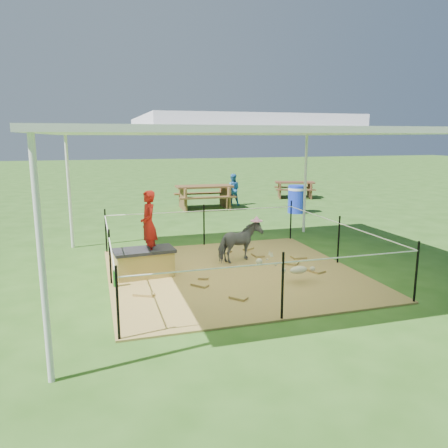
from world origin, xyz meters
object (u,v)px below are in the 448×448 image
object	(u,v)px
picnic_table_near	(204,197)
picnic_table_far	(294,190)
woman	(148,219)
green_bottle	(115,279)
straw_bale	(145,264)
pony	(240,242)
trash_barrel	(297,199)
foal	(298,268)
distant_person	(233,190)

from	to	relation	value
picnic_table_near	picnic_table_far	bearing A→B (deg)	23.11
woman	green_bottle	world-z (taller)	woman
straw_bale	woman	world-z (taller)	woman
pony	trash_barrel	xyz separation A→B (m)	(3.83, 5.21, 0.04)
foal	woman	bearing A→B (deg)	146.74
picnic_table_far	distant_person	distance (m)	3.44
pony	trash_barrel	size ratio (longest dim) A/B	1.02
trash_barrel	distant_person	distance (m)	2.76
green_bottle	trash_barrel	bearing A→B (deg)	43.57
picnic_table_far	picnic_table_near	bearing A→B (deg)	-139.02
green_bottle	distant_person	world-z (taller)	distant_person
green_bottle	picnic_table_near	bearing A→B (deg)	65.63
woman	picnic_table_near	bearing A→B (deg)	153.81
straw_bale	foal	distance (m)	2.80
woman	picnic_table_near	xyz separation A→B (m)	(2.90, 7.40, -0.68)
green_bottle	trash_barrel	xyz separation A→B (m)	(6.37, 6.06, 0.30)
foal	trash_barrel	world-z (taller)	trash_barrel
picnic_table_near	distant_person	world-z (taller)	distant_person
green_bottle	picnic_table_far	world-z (taller)	picnic_table_far
green_bottle	straw_bale	bearing A→B (deg)	39.29
foal	picnic_table_near	size ratio (longest dim) A/B	0.46
green_bottle	picnic_table_far	size ratio (longest dim) A/B	0.17
trash_barrel	distant_person	bearing A→B (deg)	125.23
green_bottle	woman	bearing A→B (deg)	34.70
foal	picnic_table_far	bearing A→B (deg)	56.43
straw_bale	woman	distance (m)	0.85
picnic_table_far	distant_person	bearing A→B (deg)	-138.84
pony	picnic_table_far	world-z (taller)	pony
green_bottle	pony	distance (m)	2.69
picnic_table_near	distant_person	size ratio (longest dim) A/B	1.68
pony	trash_barrel	bearing A→B (deg)	-58.61
green_bottle	foal	size ratio (longest dim) A/B	0.31
foal	distant_person	xyz separation A→B (m)	(1.68, 9.01, 0.31)
distant_person	woman	bearing A→B (deg)	78.48
trash_barrel	picnic_table_near	distance (m)	3.34
trash_barrel	distant_person	world-z (taller)	distant_person
woman	green_bottle	bearing A→B (deg)	-60.06
woman	straw_bale	bearing A→B (deg)	-94.76
foal	trash_barrel	bearing A→B (deg)	56.02
distant_person	picnic_table_near	bearing A→B (deg)	37.01
pony	picnic_table_far	distance (m)	10.27
straw_bale	picnic_table_far	distance (m)	11.76
trash_barrel	picnic_table_far	xyz separation A→B (m)	(1.60, 3.51, -0.13)
straw_bale	distant_person	size ratio (longest dim) A/B	0.85
trash_barrel	woman	bearing A→B (deg)	-135.55
straw_bale	green_bottle	xyz separation A→B (m)	(-0.55, -0.45, -0.09)
foal	picnic_table_near	bearing A→B (deg)	78.80
pony	green_bottle	bearing A→B (deg)	86.26
straw_bale	foal	bearing A→B (deg)	-24.19
pony	trash_barrel	world-z (taller)	trash_barrel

